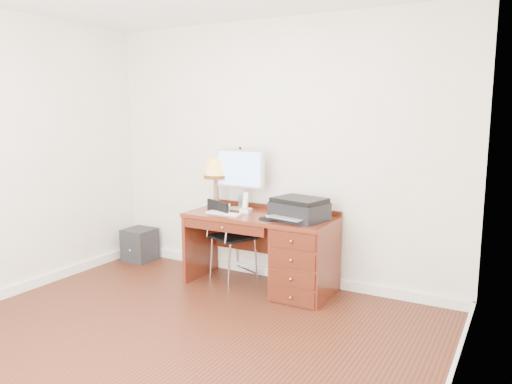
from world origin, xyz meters
The scene contains 12 objects.
ground centered at (0.00, 0.00, 0.00)m, with size 4.00×4.00×0.00m, color #39170C.
room_shell centered at (0.00, 0.63, 0.05)m, with size 4.00×4.00×4.00m.
desk centered at (0.32, 1.40, 0.41)m, with size 1.50×0.67×0.75m.
monitor centered at (-0.31, 1.53, 1.15)m, with size 0.55×0.18×0.63m.
keyboard centered at (-0.34, 1.25, 0.76)m, with size 0.38×0.11×0.01m, color white.
mouse_pad centered at (0.18, 1.27, 0.76)m, with size 0.23×0.23×0.05m.
printer centered at (0.44, 1.37, 0.86)m, with size 0.55×0.47×0.21m.
leg_lamp centered at (-0.61, 1.53, 1.14)m, with size 0.26×0.26×0.53m.
phone centered at (-0.19, 1.43, 0.81)m, with size 0.10×0.10×0.20m.
pen_cup centered at (0.20, 1.63, 0.80)m, with size 0.08×0.08×0.10m, color black.
chair centered at (-0.38, 1.43, 0.52)m, with size 0.53×0.54×0.86m.
equipment_box centered at (-1.70, 1.50, 0.19)m, with size 0.33×0.33×0.39m, color black.
Camera 1 is at (2.33, -2.88, 1.78)m, focal length 35.00 mm.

